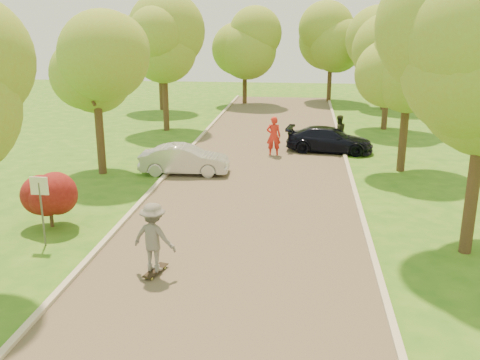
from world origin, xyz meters
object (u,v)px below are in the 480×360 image
at_px(skateboarder, 154,237).
at_px(longboard, 155,270).
at_px(street_sign, 40,197).
at_px(dark_sedan, 329,140).
at_px(person_olive, 338,132).
at_px(person_striped, 274,136).
at_px(silver_sedan, 184,160).

bearing_deg(skateboarder, longboard, 14.59).
bearing_deg(skateboarder, street_sign, -6.67).
xyz_separation_m(street_sign, longboard, (3.87, -1.51, -1.46)).
xyz_separation_m(dark_sedan, skateboarder, (-5.23, -14.87, 0.43)).
distance_m(dark_sedan, person_olive, 1.03).
bearing_deg(longboard, person_striped, -85.23).
height_order(dark_sedan, skateboarder, skateboarder).
distance_m(street_sign, skateboarder, 4.18).
relative_size(person_striped, person_olive, 1.11).
relative_size(skateboarder, person_striped, 0.95).
bearing_deg(silver_sedan, person_olive, -53.19).
bearing_deg(street_sign, person_olive, 55.99).
height_order(street_sign, silver_sedan, street_sign).
bearing_deg(dark_sedan, skateboarder, 168.20).
bearing_deg(person_striped, street_sign, 58.75).
distance_m(longboard, person_striped, 13.97).
xyz_separation_m(street_sign, silver_sedan, (2.50, 8.34, -0.91)).
xyz_separation_m(longboard, person_olive, (5.73, 15.73, 0.80)).
relative_size(silver_sedan, dark_sedan, 0.88).
bearing_deg(skateboarder, person_striped, -85.23).
bearing_deg(longboard, skateboarder, -165.41).
distance_m(street_sign, silver_sedan, 8.76).
distance_m(skateboarder, person_striped, 13.94).
relative_size(street_sign, skateboarder, 1.14).
bearing_deg(person_olive, person_striped, 8.27).
distance_m(person_striped, person_olive, 3.91).
relative_size(street_sign, person_striped, 1.08).
xyz_separation_m(dark_sedan, person_striped, (-2.86, -1.14, 0.35)).
xyz_separation_m(street_sign, person_striped, (6.24, 12.23, -0.56)).
height_order(silver_sedan, longboard, silver_sedan).
bearing_deg(dark_sedan, longboard, 168.20).
height_order(skateboarder, person_olive, skateboarder).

